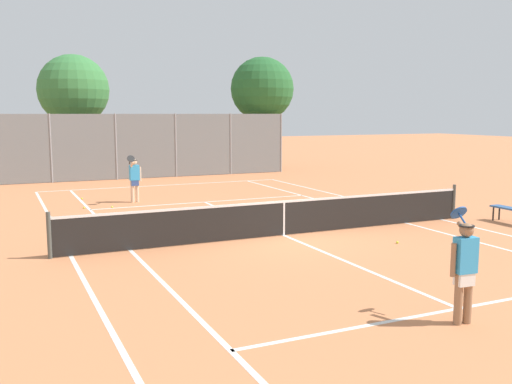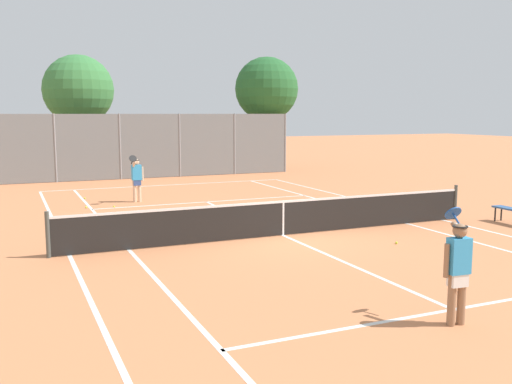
{
  "view_description": "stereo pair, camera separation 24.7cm",
  "coord_description": "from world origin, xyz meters",
  "px_view_note": "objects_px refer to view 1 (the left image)",
  "views": [
    {
      "loc": [
        -6.93,
        -13.37,
        3.25
      ],
      "look_at": [
        -0.14,
        1.5,
        1.0
      ],
      "focal_mm": 40.0,
      "sensor_mm": 36.0,
      "label": 1
    },
    {
      "loc": [
        -6.71,
        -13.47,
        3.25
      ],
      "look_at": [
        -0.14,
        1.5,
        1.0
      ],
      "focal_mm": 40.0,
      "sensor_mm": 36.0,
      "label": 2
    }
  ],
  "objects_px": {
    "tree_behind_left": "(75,92)",
    "tree_behind_right": "(262,91)",
    "player_far_left": "(134,177)",
    "loose_tennis_ball_4": "(84,208)",
    "tennis_net": "(284,217)",
    "loose_tennis_ball_5": "(112,207)",
    "player_near_side": "(464,266)",
    "loose_tennis_ball_3": "(397,242)",
    "loose_tennis_ball_2": "(82,199)"
  },
  "relations": [
    {
      "from": "tennis_net",
      "to": "loose_tennis_ball_5",
      "type": "relative_size",
      "value": 181.82
    },
    {
      "from": "tennis_net",
      "to": "player_far_left",
      "type": "distance_m",
      "value": 7.8
    },
    {
      "from": "player_near_side",
      "to": "loose_tennis_ball_4",
      "type": "height_order",
      "value": "player_near_side"
    },
    {
      "from": "tree_behind_right",
      "to": "player_far_left",
      "type": "bearing_deg",
      "value": -135.95
    },
    {
      "from": "loose_tennis_ball_3",
      "to": "loose_tennis_ball_5",
      "type": "bearing_deg",
      "value": 122.82
    },
    {
      "from": "tree_behind_left",
      "to": "loose_tennis_ball_2",
      "type": "bearing_deg",
      "value": -96.55
    },
    {
      "from": "tennis_net",
      "to": "player_near_side",
      "type": "relative_size",
      "value": 6.76
    },
    {
      "from": "loose_tennis_ball_4",
      "to": "loose_tennis_ball_5",
      "type": "relative_size",
      "value": 1.0
    },
    {
      "from": "player_far_left",
      "to": "loose_tennis_ball_4",
      "type": "xyz_separation_m",
      "value": [
        -1.93,
        -0.69,
        -0.89
      ]
    },
    {
      "from": "loose_tennis_ball_2",
      "to": "tennis_net",
      "type": "bearing_deg",
      "value": -65.79
    },
    {
      "from": "tennis_net",
      "to": "loose_tennis_ball_2",
      "type": "relative_size",
      "value": 181.82
    },
    {
      "from": "loose_tennis_ball_2",
      "to": "loose_tennis_ball_3",
      "type": "relative_size",
      "value": 1.0
    },
    {
      "from": "tree_behind_left",
      "to": "tree_behind_right",
      "type": "height_order",
      "value": "tree_behind_right"
    },
    {
      "from": "loose_tennis_ball_2",
      "to": "loose_tennis_ball_5",
      "type": "height_order",
      "value": "same"
    },
    {
      "from": "loose_tennis_ball_3",
      "to": "loose_tennis_ball_5",
      "type": "xyz_separation_m",
      "value": [
        -5.52,
        8.56,
        0.0
      ]
    },
    {
      "from": "player_near_side",
      "to": "loose_tennis_ball_3",
      "type": "bearing_deg",
      "value": 61.77
    },
    {
      "from": "player_near_side",
      "to": "loose_tennis_ball_4",
      "type": "relative_size",
      "value": 26.88
    },
    {
      "from": "loose_tennis_ball_2",
      "to": "loose_tennis_ball_3",
      "type": "distance_m",
      "value": 12.67
    },
    {
      "from": "player_far_left",
      "to": "player_near_side",
      "type": "bearing_deg",
      "value": -82.48
    },
    {
      "from": "player_far_left",
      "to": "loose_tennis_ball_3",
      "type": "height_order",
      "value": "player_far_left"
    },
    {
      "from": "player_far_left",
      "to": "loose_tennis_ball_4",
      "type": "relative_size",
      "value": 26.88
    },
    {
      "from": "loose_tennis_ball_5",
      "to": "player_near_side",
      "type": "bearing_deg",
      "value": -77.78
    },
    {
      "from": "tennis_net",
      "to": "loose_tennis_ball_5",
      "type": "bearing_deg",
      "value": 117.33
    },
    {
      "from": "player_near_side",
      "to": "loose_tennis_ball_5",
      "type": "distance_m",
      "value": 13.77
    },
    {
      "from": "loose_tennis_ball_5",
      "to": "tree_behind_left",
      "type": "relative_size",
      "value": 0.01
    },
    {
      "from": "loose_tennis_ball_3",
      "to": "tree_behind_right",
      "type": "height_order",
      "value": "tree_behind_right"
    },
    {
      "from": "loose_tennis_ball_3",
      "to": "loose_tennis_ball_4",
      "type": "xyz_separation_m",
      "value": [
        -6.44,
        8.8,
        0.0
      ]
    },
    {
      "from": "tree_behind_left",
      "to": "tree_behind_right",
      "type": "relative_size",
      "value": 0.98
    },
    {
      "from": "loose_tennis_ball_2",
      "to": "player_near_side",
      "type": "bearing_deg",
      "value": -77.3
    },
    {
      "from": "player_near_side",
      "to": "loose_tennis_ball_5",
      "type": "bearing_deg",
      "value": 102.22
    },
    {
      "from": "player_far_left",
      "to": "loose_tennis_ball_4",
      "type": "bearing_deg",
      "value": -160.37
    },
    {
      "from": "loose_tennis_ball_3",
      "to": "loose_tennis_ball_5",
      "type": "distance_m",
      "value": 10.19
    },
    {
      "from": "loose_tennis_ball_3",
      "to": "tree_behind_left",
      "type": "distance_m",
      "value": 21.41
    },
    {
      "from": "loose_tennis_ball_4",
      "to": "player_near_side",
      "type": "bearing_deg",
      "value": -74.37
    },
    {
      "from": "loose_tennis_ball_2",
      "to": "tree_behind_right",
      "type": "xyz_separation_m",
      "value": [
        11.25,
        7.68,
        4.53
      ]
    },
    {
      "from": "tree_behind_left",
      "to": "player_near_side",
      "type": "bearing_deg",
      "value": -84.28
    },
    {
      "from": "tennis_net",
      "to": "tree_behind_left",
      "type": "bearing_deg",
      "value": 99.25
    },
    {
      "from": "tennis_net",
      "to": "loose_tennis_ball_4",
      "type": "relative_size",
      "value": 181.82
    },
    {
      "from": "loose_tennis_ball_4",
      "to": "loose_tennis_ball_5",
      "type": "bearing_deg",
      "value": -14.52
    },
    {
      "from": "loose_tennis_ball_3",
      "to": "loose_tennis_ball_4",
      "type": "bearing_deg",
      "value": 126.19
    },
    {
      "from": "loose_tennis_ball_2",
      "to": "player_far_left",
      "type": "bearing_deg",
      "value": -42.66
    },
    {
      "from": "tennis_net",
      "to": "player_near_side",
      "type": "bearing_deg",
      "value": -93.73
    },
    {
      "from": "loose_tennis_ball_2",
      "to": "loose_tennis_ball_3",
      "type": "bearing_deg",
      "value": -60.69
    },
    {
      "from": "tree_behind_right",
      "to": "loose_tennis_ball_4",
      "type": "bearing_deg",
      "value": -139.14
    },
    {
      "from": "tennis_net",
      "to": "loose_tennis_ball_4",
      "type": "distance_m",
      "value": 7.99
    },
    {
      "from": "loose_tennis_ball_5",
      "to": "player_far_left",
      "type": "bearing_deg",
      "value": 42.37
    },
    {
      "from": "loose_tennis_ball_4",
      "to": "tree_behind_left",
      "type": "relative_size",
      "value": 0.01
    },
    {
      "from": "loose_tennis_ball_4",
      "to": "tree_behind_right",
      "type": "bearing_deg",
      "value": 40.86
    },
    {
      "from": "player_far_left",
      "to": "loose_tennis_ball_2",
      "type": "height_order",
      "value": "player_far_left"
    },
    {
      "from": "loose_tennis_ball_4",
      "to": "tree_behind_right",
      "type": "distance_m",
      "value": 15.84
    }
  ]
}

